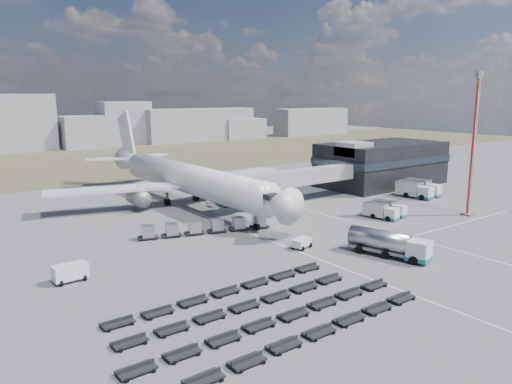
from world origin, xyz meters
TOP-DOWN VIEW (x-y plane):
  - ground at (0.00, 0.00)m, footprint 420.00×420.00m
  - grass_strip at (0.00, 110.00)m, footprint 420.00×90.00m
  - lane_markings at (9.77, 3.00)m, footprint 47.12×110.00m
  - terminal at (47.77, 23.96)m, footprint 30.40×16.40m
  - jet_bridge at (15.90, 20.42)m, footprint 30.30×3.80m
  - airliner at (0.00, 32.38)m, footprint 51.59×64.53m
  - fuel_tanker at (6.29, -11.97)m, footprint 5.63×11.25m
  - pushback_tug at (-0.63, -2.39)m, footprint 3.38×2.49m
  - utility_van at (-30.52, 3.91)m, footprint 3.96×2.00m
  - catering_truck at (6.17, 27.73)m, footprint 4.58×6.42m
  - service_trucks_near at (23.22, 2.53)m, footprint 6.31×7.09m
  - service_trucks_far at (43.25, 9.99)m, footprint 7.34×8.41m
  - uld_row at (-7.58, 12.04)m, footprint 20.37×7.38m
  - baggage_dollies at (-18.63, -16.50)m, footprint 32.67×15.01m
  - floodlight_mast at (36.33, -5.43)m, footprint 2.39×1.93m

SIDE VIEW (x-z plane):
  - ground at x=0.00m, z-range 0.00..0.00m
  - grass_strip at x=0.00m, z-range 0.00..0.01m
  - lane_markings at x=9.77m, z-range 0.00..0.01m
  - baggage_dollies at x=-18.63m, z-range 0.00..0.73m
  - pushback_tug at x=-0.63m, z-range 0.00..1.39m
  - utility_van at x=-30.52m, z-range 0.00..2.09m
  - uld_row at x=-7.58m, z-range 0.18..2.06m
  - service_trucks_near at x=23.22m, z-range 0.11..2.58m
  - catering_truck at x=6.17m, z-range 0.03..2.76m
  - service_trucks_far at x=43.25m, z-range 0.13..3.19m
  - fuel_tanker at x=6.29m, z-range 0.00..3.53m
  - jet_bridge at x=15.90m, z-range 1.53..8.58m
  - terminal at x=47.77m, z-range -0.25..10.75m
  - airliner at x=0.00m, z-range -3.52..14.10m
  - floodlight_mast at x=36.33m, z-range 0.03..25.08m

